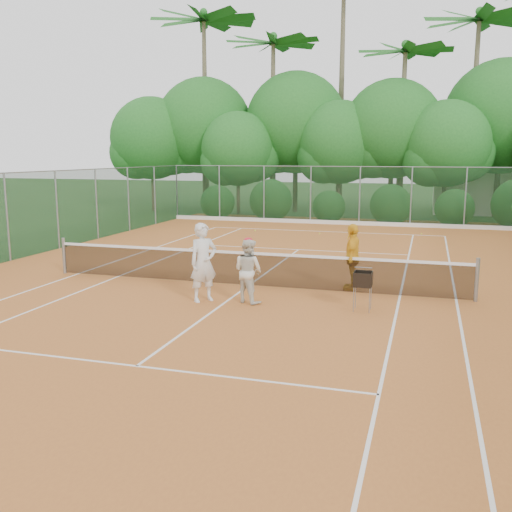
{
  "coord_description": "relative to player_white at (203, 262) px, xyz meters",
  "views": [
    {
      "loc": [
        4.68,
        -14.76,
        3.63
      ],
      "look_at": [
        0.58,
        -1.2,
        1.1
      ],
      "focal_mm": 40.0,
      "sensor_mm": 36.0,
      "label": 1
    }
  ],
  "objects": [
    {
      "name": "stray_ball_c",
      "position": [
        5.02,
        14.07,
        -0.95
      ],
      "size": [
        0.07,
        0.07,
        0.07
      ],
      "primitive_type": "sphere",
      "color": "#CCDB33",
      "rests_on": "clay_court"
    },
    {
      "name": "ground",
      "position": [
        0.56,
        1.91,
        -1.0
      ],
      "size": [
        120.0,
        120.0,
        0.0
      ],
      "primitive_type": "plane",
      "color": "#1E4217",
      "rests_on": "ground"
    },
    {
      "name": "clay_court",
      "position": [
        0.56,
        1.91,
        -0.99
      ],
      "size": [
        18.0,
        36.0,
        0.02
      ],
      "primitive_type": "cube",
      "color": "#B7672A",
      "rests_on": "ground"
    },
    {
      "name": "club_building",
      "position": [
        9.56,
        25.91,
        0.5
      ],
      "size": [
        8.0,
        5.0,
        3.0
      ],
      "primitive_type": "cube",
      "color": "beige",
      "rests_on": "ground"
    },
    {
      "name": "tennis_net",
      "position": [
        0.56,
        1.91,
        -0.47
      ],
      "size": [
        11.97,
        0.1,
        1.1
      ],
      "color": "gray",
      "rests_on": "clay_court"
    },
    {
      "name": "tropical_treeline",
      "position": [
        1.99,
        22.13,
        4.11
      ],
      "size": [
        32.1,
        8.49,
        15.03
      ],
      "color": "brown",
      "rests_on": "ground"
    },
    {
      "name": "court_markings",
      "position": [
        0.56,
        1.91,
        -0.98
      ],
      "size": [
        11.03,
        23.83,
        0.01
      ],
      "color": "white",
      "rests_on": "clay_court"
    },
    {
      "name": "stray_ball_a",
      "position": [
        -2.59,
        12.92,
        -0.95
      ],
      "size": [
        0.07,
        0.07,
        0.07
      ],
      "primitive_type": "sphere",
      "color": "#CEEF37",
      "rests_on": "clay_court"
    },
    {
      "name": "player_yellow",
      "position": [
        3.37,
        2.3,
        -0.08
      ],
      "size": [
        0.46,
        1.06,
        1.79
      ],
      "primitive_type": "imported",
      "rotation": [
        0.0,
        0.0,
        -1.55
      ],
      "color": "yellow",
      "rests_on": "clay_court"
    },
    {
      "name": "player_white",
      "position": [
        0.0,
        0.0,
        0.0
      ],
      "size": [
        0.83,
        0.85,
        1.96
      ],
      "primitive_type": "imported",
      "rotation": [
        0.0,
        0.0,
        0.84
      ],
      "color": "silver",
      "rests_on": "clay_court"
    },
    {
      "name": "player_center_grp",
      "position": [
        1.1,
        0.21,
        -0.18
      ],
      "size": [
        0.95,
        0.87,
        1.62
      ],
      "color": "silver",
      "rests_on": "clay_court"
    },
    {
      "name": "stray_ball_b",
      "position": [
        0.54,
        12.81,
        -0.95
      ],
      "size": [
        0.07,
        0.07,
        0.07
      ],
      "primitive_type": "sphere",
      "color": "#DDEA36",
      "rests_on": "clay_court"
    },
    {
      "name": "ball_hopper",
      "position": [
        3.88,
        0.24,
        -0.24
      ],
      "size": [
        0.41,
        0.41,
        0.93
      ],
      "rotation": [
        0.0,
        0.0,
        -0.32
      ],
      "color": "gray",
      "rests_on": "clay_court"
    },
    {
      "name": "fence_back",
      "position": [
        0.56,
        16.91,
        0.52
      ],
      "size": [
        18.07,
        0.07,
        3.0
      ],
      "color": "#19381E",
      "rests_on": "clay_court"
    }
  ]
}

